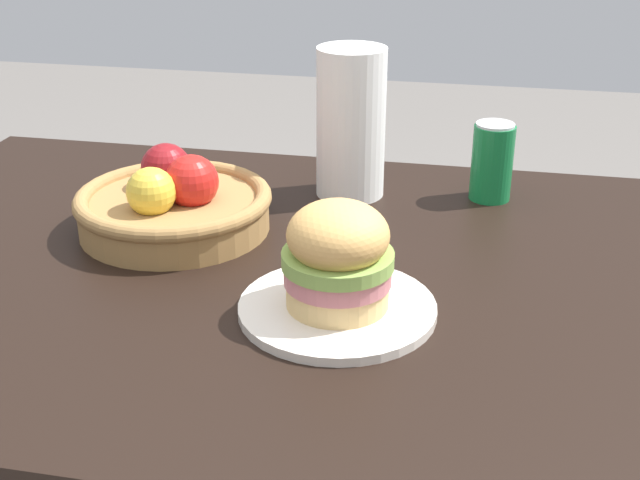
% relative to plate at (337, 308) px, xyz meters
% --- Properties ---
extents(dining_table, '(1.40, 0.90, 0.75)m').
position_rel_plate_xyz_m(dining_table, '(-0.06, 0.11, -0.11)').
color(dining_table, black).
rests_on(dining_table, ground_plane).
extents(plate, '(0.24, 0.24, 0.01)m').
position_rel_plate_xyz_m(plate, '(0.00, 0.00, 0.00)').
color(plate, silver).
rests_on(plate, dining_table).
extents(sandwich, '(0.13, 0.13, 0.13)m').
position_rel_plate_xyz_m(sandwich, '(-0.00, 0.00, 0.07)').
color(sandwich, '#E5BC75').
rests_on(sandwich, plate).
extents(soda_can, '(0.07, 0.07, 0.13)m').
position_rel_plate_xyz_m(soda_can, '(0.17, 0.42, 0.06)').
color(soda_can, '#147238').
rests_on(soda_can, dining_table).
extents(fruit_basket, '(0.29, 0.29, 0.12)m').
position_rel_plate_xyz_m(fruit_basket, '(-0.28, 0.20, 0.04)').
color(fruit_basket, '#9E7542').
rests_on(fruit_basket, dining_table).
extents(paper_towel_roll, '(0.11, 0.11, 0.24)m').
position_rel_plate_xyz_m(paper_towel_roll, '(-0.05, 0.39, 0.11)').
color(paper_towel_roll, white).
rests_on(paper_towel_roll, dining_table).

